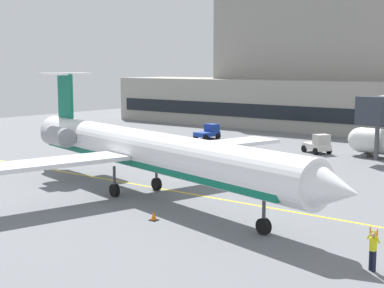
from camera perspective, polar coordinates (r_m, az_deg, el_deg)
ground at (r=41.53m, az=-5.26°, el=-4.96°), size 120.00×120.00×0.11m
terminal_building at (r=83.77m, az=12.87°, el=6.09°), size 72.01×11.90×20.10m
regional_jet at (r=40.32m, az=-4.85°, el=-0.61°), size 34.80×26.06×8.43m
pushback_tractor at (r=72.00m, az=1.65°, el=1.19°), size 2.49×3.30×1.80m
belt_loader at (r=61.42m, az=12.29°, el=-0.05°), size 3.39×3.01×2.02m
fuel_tank at (r=59.91m, az=18.13°, el=0.20°), size 7.01×2.95×2.86m
marshaller at (r=27.25m, az=17.36°, el=-9.84°), size 0.78×0.46×1.96m
safety_cone_alpha at (r=42.70m, az=15.09°, el=-4.44°), size 0.47×0.47×0.55m
safety_cone_bravo at (r=34.45m, az=-3.77°, el=-7.10°), size 0.47×0.47×0.55m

